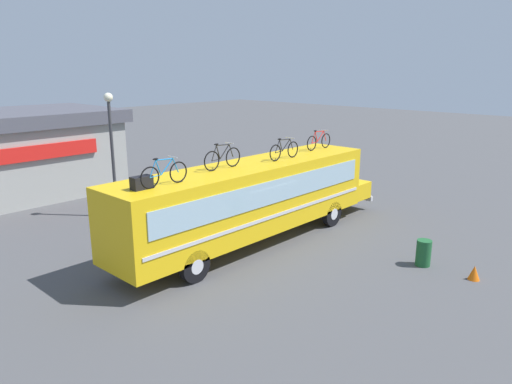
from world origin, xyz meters
name	(u,v)px	position (x,y,z in m)	size (l,w,h in m)	color
ground_plane	(250,244)	(0.00, 0.00, 0.00)	(120.00, 120.00, 0.00)	#4C4C4F
bus	(253,197)	(0.21, 0.00, 1.82)	(13.15, 2.47, 3.12)	yellow
luggage_bag_1	(142,183)	(-4.82, -0.22, 3.32)	(0.63, 0.32, 0.39)	black
rooftop_bicycle_1	(164,174)	(-4.11, -0.37, 3.49)	(1.73, 0.44, 0.89)	black
rooftop_bicycle_2	(222,158)	(-1.21, 0.15, 3.51)	(1.74, 0.44, 0.94)	black
rooftop_bicycle_3	(284,150)	(1.67, -0.28, 3.48)	(1.71, 0.44, 0.86)	black
rooftop_bicycle_4	(319,141)	(4.51, 0.11, 3.48)	(1.71, 0.44, 0.87)	black
roadside_building	(15,153)	(-3.00, 14.19, 2.25)	(10.06, 7.01, 4.40)	#9E9E99
trash_bin	(424,253)	(2.55, -5.80, 0.46)	(0.50, 0.50, 0.91)	#1E592D
traffic_cone	(474,273)	(2.57, -7.50, 0.23)	(0.37, 0.37, 0.47)	orange
street_lamp	(111,137)	(-1.60, 6.84, 3.63)	(0.39, 0.39, 5.55)	#38383D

